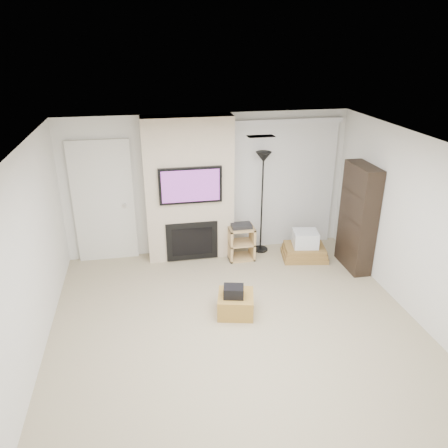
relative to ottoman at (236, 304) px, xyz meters
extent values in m
cube|color=tan|center=(-0.06, -0.61, -0.15)|extent=(5.00, 5.50, 0.00)
cube|color=white|center=(-0.06, -0.61, 2.35)|extent=(5.00, 5.50, 0.00)
cube|color=silver|center=(-0.06, 2.14, 1.10)|extent=(5.00, 0.00, 2.50)
cube|color=silver|center=(-2.56, -0.61, 1.10)|extent=(0.00, 5.50, 2.50)
cube|color=silver|center=(2.44, -0.61, 1.10)|extent=(0.00, 5.50, 2.50)
cube|color=silver|center=(0.34, 0.19, 2.35)|extent=(0.35, 0.18, 0.01)
cube|color=#A27833|center=(0.00, 0.00, 0.00)|extent=(0.60, 0.60, 0.30)
cube|color=black|center=(-0.04, -0.03, 0.23)|extent=(0.32, 0.28, 0.16)
cube|color=beige|center=(-0.41, 1.94, 1.10)|extent=(1.50, 0.40, 2.50)
cube|color=black|center=(-0.41, 1.71, 1.25)|extent=(1.05, 0.06, 0.62)
cube|color=#662A70|center=(-0.41, 1.67, 1.25)|extent=(0.96, 0.00, 0.54)
cube|color=black|center=(-0.41, 1.73, 0.22)|extent=(0.90, 0.04, 0.70)
cube|color=black|center=(-0.41, 1.71, 0.22)|extent=(0.70, 0.02, 0.50)
cube|color=silver|center=(-1.86, 2.10, 0.92)|extent=(1.02, 0.08, 2.14)
cube|color=silver|center=(-1.86, 2.11, 0.87)|extent=(0.90, 0.05, 2.05)
cylinder|color=silver|center=(-1.52, 2.06, 0.85)|extent=(0.07, 0.06, 0.07)
cube|color=silver|center=(1.34, 2.08, 2.18)|extent=(1.98, 0.10, 0.08)
cube|color=silver|center=(1.34, 2.09, 0.99)|extent=(1.90, 0.03, 2.29)
cylinder|color=black|center=(0.88, 1.89, -0.14)|extent=(0.28, 0.28, 0.03)
cylinder|color=black|center=(0.88, 1.89, 0.74)|extent=(0.03, 0.03, 1.73)
cone|color=black|center=(0.88, 1.89, 1.62)|extent=(0.28, 0.28, 0.18)
cube|color=tan|center=(0.25, 1.65, 0.15)|extent=(0.04, 0.38, 0.60)
cube|color=tan|center=(0.66, 1.65, 0.15)|extent=(0.04, 0.38, 0.60)
cube|color=tan|center=(0.45, 1.65, -0.14)|extent=(0.45, 0.38, 0.03)
cube|color=tan|center=(0.45, 1.65, 0.15)|extent=(0.45, 0.38, 0.03)
cube|color=tan|center=(0.45, 1.65, 0.43)|extent=(0.45, 0.38, 0.03)
cube|color=black|center=(0.45, 1.65, 0.48)|extent=(0.35, 0.25, 0.06)
cube|color=olive|center=(1.57, 1.44, -0.11)|extent=(0.86, 0.70, 0.08)
cube|color=olive|center=(1.57, 1.44, -0.03)|extent=(0.81, 0.66, 0.08)
cube|color=olive|center=(1.57, 1.44, 0.05)|extent=(0.77, 0.62, 0.08)
cube|color=silver|center=(1.57, 1.44, 0.23)|extent=(0.48, 0.44, 0.28)
cube|color=black|center=(2.28, 0.99, 0.75)|extent=(0.30, 0.80, 1.80)
cube|color=black|center=(2.26, 0.99, 0.30)|extent=(0.26, 0.72, 0.02)
cube|color=black|center=(2.26, 0.99, 0.75)|extent=(0.26, 0.72, 0.02)
cube|color=black|center=(2.26, 0.99, 1.20)|extent=(0.26, 0.72, 0.02)
camera|label=1|loc=(-1.16, -5.15, 3.51)|focal=35.00mm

